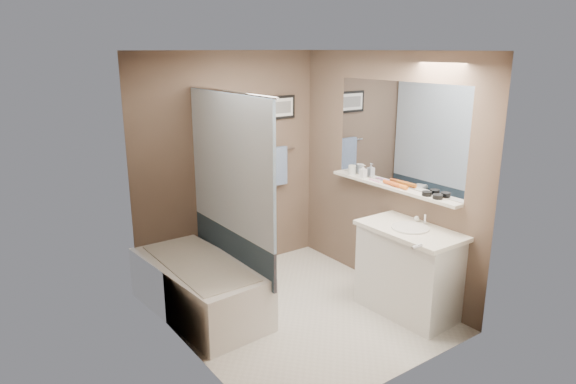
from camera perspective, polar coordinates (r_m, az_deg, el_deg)
ground at (r=5.02m, az=1.02°, el=-13.13°), size 2.50×2.50×0.00m
ceiling at (r=4.40m, az=1.18°, el=15.18°), size 2.20×2.50×0.04m
wall_back at (r=5.57m, az=-6.49°, el=2.94°), size 2.20×0.04×2.40m
wall_front at (r=3.70m, az=12.58°, el=-3.97°), size 2.20×0.04×2.40m
wall_left at (r=4.04m, az=-11.30°, el=-2.20°), size 0.04×2.50×2.40m
wall_right at (r=5.26m, az=10.59°, el=2.02°), size 0.04×2.50×2.40m
tile_surround at (r=4.54m, az=-13.95°, el=-3.03°), size 0.02×1.55×2.00m
curtain_rod at (r=4.61m, az=-6.71°, el=11.00°), size 0.02×1.55×0.02m
curtain_upper at (r=4.71m, az=-6.46°, el=3.10°), size 0.03×1.45×1.28m
curtain_lower at (r=4.95m, az=-6.17°, el=-6.20°), size 0.03×1.45×0.36m
mirror at (r=5.08m, az=12.12°, el=6.30°), size 0.02×1.60×1.00m
shelf at (r=5.15m, az=11.38°, el=0.54°), size 0.12×1.60×0.03m
towel_bar at (r=5.82m, az=-1.71°, el=4.59°), size 0.60×0.02×0.02m
towel at (r=5.84m, az=-1.58°, el=2.83°), size 0.34×0.05×0.44m
art_frame at (r=5.76m, az=-1.84°, el=9.31°), size 0.62×0.02×0.26m
art_mat at (r=5.74m, az=-1.76°, el=9.30°), size 0.56×0.00×0.20m
art_image at (r=5.74m, az=-1.75°, el=9.30°), size 0.50×0.00×0.13m
door at (r=4.16m, az=17.65°, el=-5.02°), size 0.80×0.02×2.00m
door_handle at (r=3.95m, az=14.13°, el=-5.89°), size 0.10×0.02×0.02m
bathtub at (r=4.97m, az=-9.84°, el=-10.41°), size 0.81×1.55×0.50m
tub_rim at (r=4.87m, az=-9.98°, el=-7.77°), size 0.56×1.36×0.02m
toilet at (r=5.50m, az=-4.97°, el=-6.29°), size 0.63×0.82×0.73m
vanity at (r=4.97m, az=13.25°, el=-8.71°), size 0.54×0.92×0.80m
countertop at (r=4.81m, az=13.48°, el=-4.17°), size 0.54×0.96×0.04m
sink_basin at (r=4.79m, az=13.43°, el=-3.88°), size 0.34×0.34×0.01m
faucet_spout at (r=4.93m, az=15.00°, el=-2.94°), size 0.02×0.02×0.10m
faucet_knob at (r=4.99m, az=14.10°, el=-2.87°), size 0.05×0.05×0.05m
candle_bowl_near at (r=4.79m, az=16.29°, el=-0.50°), size 0.09×0.09×0.04m
candle_bowl_far at (r=4.87m, az=15.17°, el=-0.17°), size 0.09×0.09×0.04m
hair_brush_front at (r=5.08m, az=12.22°, el=0.70°), size 0.05×0.22×0.04m
hair_brush_back at (r=5.14m, az=11.44°, el=0.93°), size 0.06×0.22×0.04m
pink_comb at (r=5.30m, az=9.63°, el=1.26°), size 0.05×0.16×0.01m
glass_jar at (r=5.53m, az=7.13°, el=2.45°), size 0.08×0.08×0.10m
soap_bottle at (r=5.40m, az=8.36°, el=2.31°), size 0.06×0.06×0.14m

